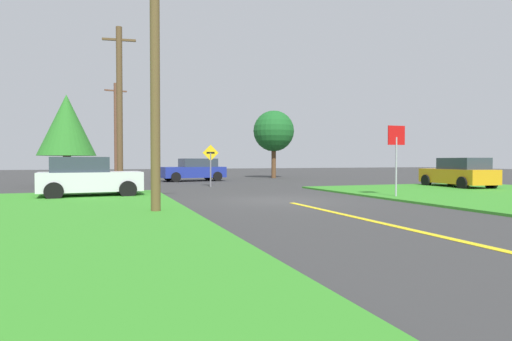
# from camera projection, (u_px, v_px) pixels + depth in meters

# --- Properties ---
(ground_plane) EXTENTS (120.00, 120.00, 0.00)m
(ground_plane) POSITION_uv_depth(u_px,v_px,m) (281.00, 200.00, 15.51)
(ground_plane) COLOR #353535
(lane_stripe_center) EXTENTS (0.20, 14.00, 0.01)m
(lane_stripe_center) POSITION_uv_depth(u_px,v_px,m) (446.00, 238.00, 7.98)
(lane_stripe_center) COLOR yellow
(lane_stripe_center) RESTS_ON ground
(stop_sign) EXTENTS (0.75, 0.08, 2.84)m
(stop_sign) POSITION_uv_depth(u_px,v_px,m) (396.00, 147.00, 16.35)
(stop_sign) COLOR #9EA0A8
(stop_sign) RESTS_ON ground
(car_approaching_junction) EXTENTS (4.68, 2.58, 1.62)m
(car_approaching_junction) POSITION_uv_depth(u_px,v_px,m) (194.00, 170.00, 30.18)
(car_approaching_junction) COLOR navy
(car_approaching_junction) RESTS_ON ground
(parked_car_near_building) EXTENTS (4.00, 2.29, 1.62)m
(parked_car_near_building) POSITION_uv_depth(u_px,v_px,m) (88.00, 177.00, 16.75)
(parked_car_near_building) COLOR silver
(parked_car_near_building) RESTS_ON ground
(car_on_crossroad) EXTENTS (2.28, 4.37, 1.62)m
(car_on_crossroad) POSITION_uv_depth(u_px,v_px,m) (459.00, 173.00, 22.33)
(car_on_crossroad) COLOR orange
(car_on_crossroad) RESTS_ON ground
(utility_pole_near) EXTENTS (1.77, 0.59, 8.56)m
(utility_pole_near) POSITION_uv_depth(u_px,v_px,m) (155.00, 54.00, 11.54)
(utility_pole_near) COLOR brown
(utility_pole_near) RESTS_ON ground
(utility_pole_mid) EXTENTS (1.80, 0.38, 8.89)m
(utility_pole_mid) POSITION_uv_depth(u_px,v_px,m) (120.00, 106.00, 23.26)
(utility_pole_mid) COLOR brown
(utility_pole_mid) RESTS_ON ground
(utility_pole_far) EXTENTS (1.80, 0.36, 7.98)m
(utility_pole_far) POSITION_uv_depth(u_px,v_px,m) (116.00, 130.00, 35.21)
(utility_pole_far) COLOR brown
(utility_pole_far) RESTS_ON ground
(direction_sign) EXTENTS (0.91, 0.09, 2.37)m
(direction_sign) POSITION_uv_depth(u_px,v_px,m) (211.00, 161.00, 23.52)
(direction_sign) COLOR slate
(direction_sign) RESTS_ON ground
(oak_tree_left) EXTENTS (3.24, 3.24, 5.32)m
(oak_tree_left) POSITION_uv_depth(u_px,v_px,m) (67.00, 126.00, 24.33)
(oak_tree_left) COLOR brown
(oak_tree_left) RESTS_ON ground
(pine_tree_center) EXTENTS (3.42, 3.42, 5.68)m
(pine_tree_center) POSITION_uv_depth(u_px,v_px,m) (274.00, 131.00, 35.16)
(pine_tree_center) COLOR brown
(pine_tree_center) RESTS_ON ground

